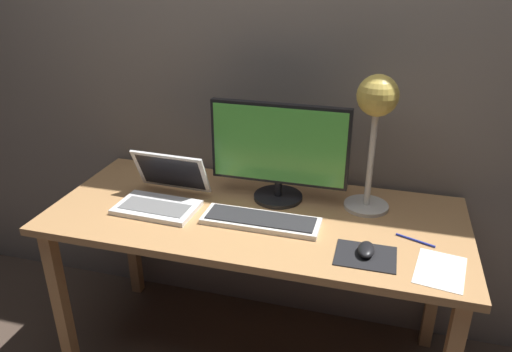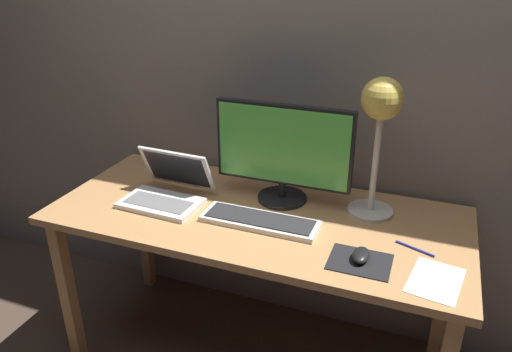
% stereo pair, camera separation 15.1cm
% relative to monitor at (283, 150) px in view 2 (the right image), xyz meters
% --- Properties ---
extents(back_wall, '(4.80, 0.06, 2.60)m').
position_rel_monitor_xyz_m(back_wall, '(-0.06, 0.26, 0.34)').
color(back_wall, gray).
rests_on(back_wall, ground).
extents(desk, '(1.60, 0.70, 0.74)m').
position_rel_monitor_xyz_m(desk, '(-0.06, -0.14, -0.30)').
color(desk, tan).
rests_on(desk, ground).
extents(monitor, '(0.55, 0.20, 0.40)m').
position_rel_monitor_xyz_m(monitor, '(0.00, 0.00, 0.00)').
color(monitor, black).
rests_on(monitor, desk).
extents(keyboard_main, '(0.44, 0.14, 0.03)m').
position_rel_monitor_xyz_m(keyboard_main, '(-0.02, -0.22, -0.20)').
color(keyboard_main, silver).
rests_on(keyboard_main, desk).
extents(laptop, '(0.33, 0.29, 0.20)m').
position_rel_monitor_xyz_m(laptop, '(-0.43, -0.16, -0.16)').
color(laptop, silver).
rests_on(laptop, desk).
extents(desk_lamp, '(0.17, 0.17, 0.53)m').
position_rel_monitor_xyz_m(desk_lamp, '(0.35, 0.02, 0.18)').
color(desk_lamp, beige).
rests_on(desk_lamp, desk).
extents(mousepad, '(0.20, 0.16, 0.00)m').
position_rel_monitor_xyz_m(mousepad, '(0.38, -0.33, -0.21)').
color(mousepad, black).
rests_on(mousepad, desk).
extents(mouse, '(0.06, 0.10, 0.03)m').
position_rel_monitor_xyz_m(mouse, '(0.38, -0.32, -0.20)').
color(mouse, black).
rests_on(mouse, mousepad).
extents(paper_sheet_near_mouse, '(0.18, 0.23, 0.00)m').
position_rel_monitor_xyz_m(paper_sheet_near_mouse, '(0.61, -0.35, -0.22)').
color(paper_sheet_near_mouse, white).
rests_on(paper_sheet_near_mouse, desk).
extents(pen, '(0.13, 0.06, 0.01)m').
position_rel_monitor_xyz_m(pen, '(0.54, -0.19, -0.21)').
color(pen, '#2633A5').
rests_on(pen, desk).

